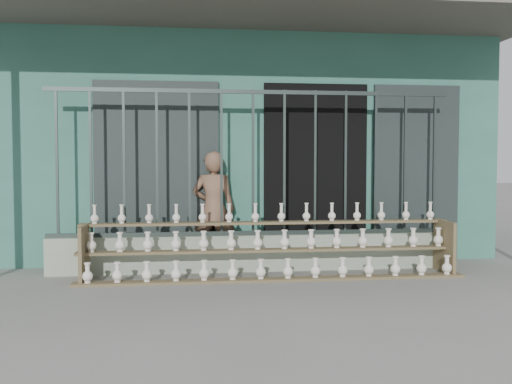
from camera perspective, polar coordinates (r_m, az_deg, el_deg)
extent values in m
plane|color=slate|center=(5.93, 1.18, -10.20)|extent=(60.00, 60.00, 0.00)
cube|color=#306656|center=(10.05, -2.27, 4.38)|extent=(7.00, 5.00, 3.20)
cube|color=black|center=(7.73, 5.91, 1.83)|extent=(1.40, 0.12, 2.40)
cube|color=black|center=(7.51, -9.86, 1.77)|extent=(1.60, 0.08, 2.40)
cube|color=black|center=(8.12, 15.66, 1.79)|extent=(1.20, 0.08, 2.40)
cube|color=#59544C|center=(7.19, -0.20, 17.46)|extent=(7.40, 2.00, 0.12)
cube|color=#93A18A|center=(7.15, -0.29, -6.09)|extent=(5.00, 0.20, 0.45)
cube|color=#283330|center=(7.18, -19.29, 2.80)|extent=(0.03, 0.03, 1.80)
cube|color=#283330|center=(7.11, -16.20, 2.84)|extent=(0.03, 0.03, 1.80)
cube|color=#283330|center=(7.06, -13.05, 2.89)|extent=(0.03, 0.03, 1.80)
cube|color=#283330|center=(7.02, -9.87, 2.92)|extent=(0.03, 0.03, 1.80)
cube|color=#283330|center=(7.02, -6.67, 2.94)|extent=(0.03, 0.03, 1.80)
cube|color=#283330|center=(7.03, -3.47, 2.96)|extent=(0.03, 0.03, 1.80)
cube|color=#283330|center=(7.06, -0.29, 2.96)|extent=(0.03, 0.03, 1.80)
cube|color=#283330|center=(7.12, 2.84, 2.96)|extent=(0.03, 0.03, 1.80)
cube|color=#283330|center=(7.19, 5.92, 2.95)|extent=(0.03, 0.03, 1.80)
cube|color=#283330|center=(7.29, 8.93, 2.93)|extent=(0.03, 0.03, 1.80)
cube|color=#283330|center=(7.41, 11.85, 2.90)|extent=(0.03, 0.03, 1.80)
cube|color=#283330|center=(7.54, 14.67, 2.86)|extent=(0.03, 0.03, 1.80)
cube|color=#283330|center=(7.70, 17.39, 2.83)|extent=(0.03, 0.03, 1.80)
cube|color=#283330|center=(7.12, -0.30, 9.98)|extent=(5.00, 0.04, 0.05)
cube|color=#283330|center=(7.12, -0.29, -4.10)|extent=(5.00, 0.04, 0.05)
cube|color=brown|center=(6.58, 1.85, -8.75)|extent=(4.50, 0.18, 0.03)
cube|color=brown|center=(6.77, 1.53, -5.84)|extent=(4.50, 0.18, 0.03)
cube|color=brown|center=(6.97, 1.23, -3.09)|extent=(4.50, 0.18, 0.03)
cube|color=brown|center=(6.80, -16.81, -5.88)|extent=(0.04, 0.55, 0.64)
cube|color=brown|center=(7.39, 18.32, -5.20)|extent=(0.04, 0.55, 0.64)
imported|color=brown|center=(7.38, -4.27, -1.73)|extent=(0.61, 0.47, 1.50)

